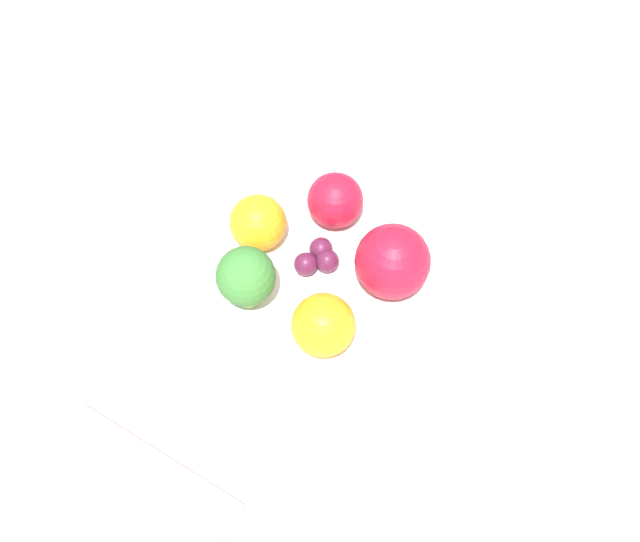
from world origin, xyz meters
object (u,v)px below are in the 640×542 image
object	(u,v)px
broccoli	(246,277)
apple_green	(393,261)
orange_back	(323,325)
bowl	(320,287)
orange_front	(258,223)
apple_red	(335,200)
grape_cluster	(319,257)

from	to	relation	value
broccoli	apple_green	xyz separation A→B (m)	(0.09, 0.07, -0.00)
broccoli	orange_back	xyz separation A→B (m)	(0.07, -0.00, -0.01)
bowl	orange_back	distance (m)	0.07
apple_green	orange_back	xyz separation A→B (m)	(-0.02, -0.07, -0.01)
bowl	orange_front	distance (m)	0.07
apple_red	apple_green	bearing A→B (deg)	-25.17
bowl	orange_front	xyz separation A→B (m)	(-0.06, 0.01, 0.04)
bowl	orange_front	bearing A→B (deg)	173.35
bowl	apple_red	world-z (taller)	apple_red
orange_back	grape_cluster	world-z (taller)	orange_back
apple_green	apple_red	bearing A→B (deg)	154.83
apple_green	grape_cluster	size ratio (longest dim) A/B	1.74
apple_red	apple_green	xyz separation A→B (m)	(0.07, -0.03, 0.01)
bowl	orange_back	bearing A→B (deg)	-57.26
orange_back	grape_cluster	size ratio (longest dim) A/B	1.43
broccoli	orange_front	world-z (taller)	broccoli
grape_cluster	apple_red	bearing A→B (deg)	104.28
orange_front	orange_back	xyz separation A→B (m)	(0.09, -0.05, 0.00)
broccoli	apple_green	world-z (taller)	apple_green
bowl	grape_cluster	xyz separation A→B (m)	(-0.01, 0.01, 0.02)
apple_red	orange_back	world-z (taller)	orange_back
broccoli	apple_red	bearing A→B (deg)	79.51
orange_back	apple_green	bearing A→B (deg)	74.89
orange_back	bowl	bearing A→B (deg)	122.74
bowl	grape_cluster	distance (m)	0.03
broccoli	orange_front	size ratio (longest dim) A/B	1.26
apple_green	orange_front	size ratio (longest dim) A/B	1.28
broccoli	grape_cluster	bearing A→B (deg)	61.37
grape_cluster	broccoli	bearing A→B (deg)	-118.63
apple_red	grape_cluster	xyz separation A→B (m)	(0.01, -0.05, -0.01)
apple_green	orange_front	world-z (taller)	apple_green
apple_green	orange_front	bearing A→B (deg)	-170.88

